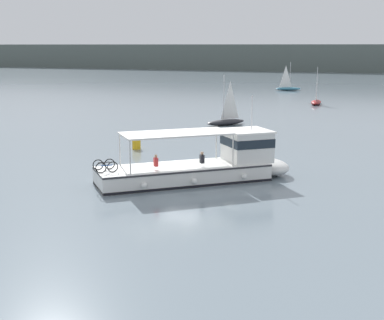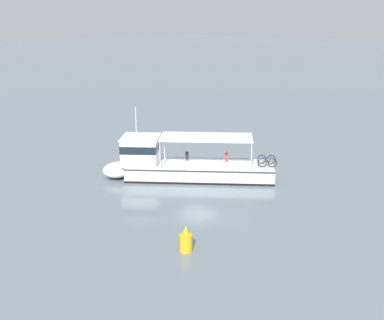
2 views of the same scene
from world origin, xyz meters
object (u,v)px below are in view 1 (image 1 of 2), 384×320
(ferry_main, at_px, (207,165))
(sailboat_near_port, at_px, (316,101))
(sailboat_near_starboard, at_px, (226,120))
(sailboat_outer_anchorage, at_px, (288,87))
(channel_buoy, at_px, (136,142))

(ferry_main, xyz_separation_m, sailboat_near_port, (-0.84, 49.87, -0.47))
(sailboat_near_starboard, bearing_deg, ferry_main, -75.05)
(sailboat_outer_anchorage, distance_m, sailboat_near_port, 25.80)
(ferry_main, height_order, sailboat_outer_anchorage, sailboat_outer_anchorage)
(ferry_main, xyz_separation_m, channel_buoy, (-9.16, 8.21, -0.45))
(sailboat_near_starboard, distance_m, channel_buoy, 16.61)
(sailboat_outer_anchorage, relative_size, sailboat_near_port, 1.00)
(ferry_main, height_order, sailboat_near_port, sailboat_near_port)
(ferry_main, relative_size, sailboat_near_starboard, 2.15)
(ferry_main, bearing_deg, channel_buoy, 138.15)
(ferry_main, distance_m, sailboat_outer_anchorage, 74.69)
(ferry_main, relative_size, channel_buoy, 8.30)
(sailboat_near_starboard, relative_size, channel_buoy, 3.86)
(sailboat_outer_anchorage, bearing_deg, sailboat_near_starboard, -86.12)
(sailboat_near_starboard, bearing_deg, channel_buoy, -98.97)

